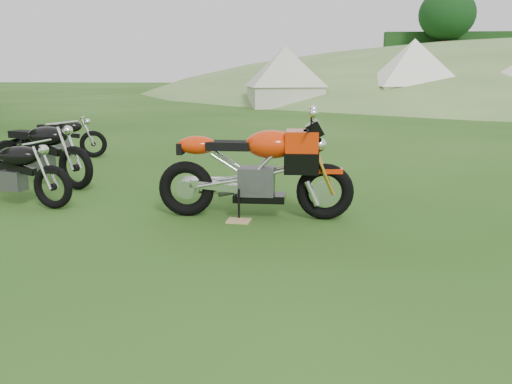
# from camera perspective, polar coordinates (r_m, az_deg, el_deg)

# --- Properties ---
(ground) EXTENTS (120.00, 120.00, 0.00)m
(ground) POSITION_cam_1_polar(r_m,az_deg,el_deg) (5.18, 0.49, -7.75)
(ground) COLOR #1B3E0D
(ground) RESTS_ON ground
(sport_motorcycle) EXTENTS (2.24, 0.58, 1.34)m
(sport_motorcycle) POSITION_cam_1_polar(r_m,az_deg,el_deg) (6.78, -0.12, 2.95)
(sport_motorcycle) COLOR red
(sport_motorcycle) RESTS_ON ground
(plywood_board) EXTENTS (0.29, 0.24, 0.02)m
(plywood_board) POSITION_cam_1_polar(r_m,az_deg,el_deg) (6.72, -1.74, -2.90)
(plywood_board) COLOR tan
(plywood_board) RESTS_ON ground
(vintage_moto_a) EXTENTS (2.05, 1.22, 1.07)m
(vintage_moto_a) POSITION_cam_1_polar(r_m,az_deg,el_deg) (9.29, -20.82, 3.87)
(vintage_moto_a) COLOR black
(vintage_moto_a) RESTS_ON ground
(vintage_moto_b) EXTENTS (1.81, 0.79, 0.93)m
(vintage_moto_b) POSITION_cam_1_polar(r_m,az_deg,el_deg) (8.07, -23.30, 1.98)
(vintage_moto_b) COLOR black
(vintage_moto_b) RESTS_ON ground
(vintage_moto_d) EXTENTS (1.71, 0.78, 0.88)m
(vintage_moto_d) POSITION_cam_1_polar(r_m,az_deg,el_deg) (11.95, -18.85, 5.29)
(vintage_moto_d) COLOR black
(vintage_moto_d) RESTS_ON ground
(tent_left) EXTENTS (3.65, 3.65, 2.66)m
(tent_left) POSITION_cam_1_polar(r_m,az_deg,el_deg) (26.07, 2.90, 11.42)
(tent_left) COLOR beige
(tent_left) RESTS_ON ground
(tent_mid) EXTENTS (3.62, 3.62, 2.83)m
(tent_mid) POSITION_cam_1_polar(r_m,az_deg,el_deg) (26.30, 15.43, 11.19)
(tent_mid) COLOR white
(tent_mid) RESTS_ON ground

